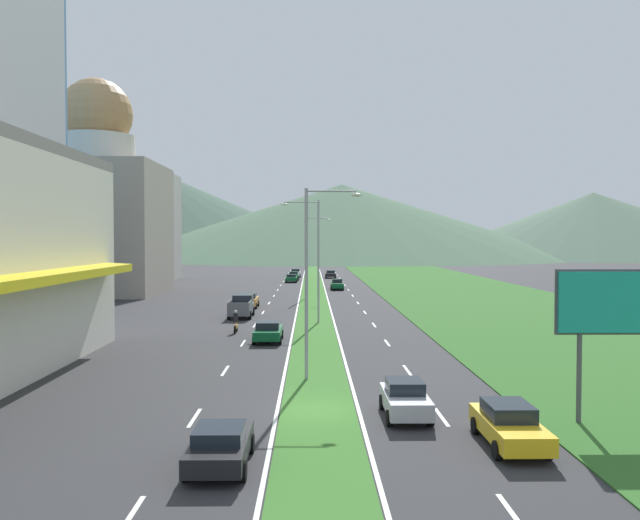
% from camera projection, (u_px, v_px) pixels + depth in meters
% --- Properties ---
extents(ground_plane, '(600.00, 600.00, 0.00)m').
position_uv_depth(ground_plane, '(318.00, 411.00, 27.66)').
color(ground_plane, '#2D2D30').
extents(grass_median, '(3.20, 240.00, 0.06)m').
position_uv_depth(grass_median, '(313.00, 293.00, 87.62)').
color(grass_median, '#387028').
rests_on(grass_median, ground_plane).
extents(grass_verge_right, '(24.00, 240.00, 0.06)m').
position_uv_depth(grass_verge_right, '(464.00, 293.00, 87.91)').
color(grass_verge_right, '#2D6023').
rests_on(grass_verge_right, ground_plane).
extents(lane_dash_left_1, '(0.16, 2.80, 0.01)m').
position_uv_depth(lane_dash_left_1, '(130.00, 517.00, 17.10)').
color(lane_dash_left_1, silver).
rests_on(lane_dash_left_1, ground_plane).
extents(lane_dash_left_2, '(0.16, 2.80, 0.01)m').
position_uv_depth(lane_dash_left_2, '(195.00, 418.00, 26.60)').
color(lane_dash_left_2, silver).
rests_on(lane_dash_left_2, ground_plane).
extents(lane_dash_left_3, '(0.16, 2.80, 0.01)m').
position_uv_depth(lane_dash_left_3, '(225.00, 371.00, 36.11)').
color(lane_dash_left_3, silver).
rests_on(lane_dash_left_3, ground_plane).
extents(lane_dash_left_4, '(0.16, 2.80, 0.01)m').
position_uv_depth(lane_dash_left_4, '(243.00, 343.00, 45.61)').
color(lane_dash_left_4, silver).
rests_on(lane_dash_left_4, ground_plane).
extents(lane_dash_left_5, '(0.16, 2.80, 0.01)m').
position_uv_depth(lane_dash_left_5, '(255.00, 325.00, 55.11)').
color(lane_dash_left_5, silver).
rests_on(lane_dash_left_5, ground_plane).
extents(lane_dash_left_6, '(0.16, 2.80, 0.01)m').
position_uv_depth(lane_dash_left_6, '(263.00, 312.00, 64.61)').
color(lane_dash_left_6, silver).
rests_on(lane_dash_left_6, ground_plane).
extents(lane_dash_left_7, '(0.16, 2.80, 0.01)m').
position_uv_depth(lane_dash_left_7, '(269.00, 303.00, 74.12)').
color(lane_dash_left_7, silver).
rests_on(lane_dash_left_7, ground_plane).
extents(lane_dash_left_8, '(0.16, 2.80, 0.01)m').
position_uv_depth(lane_dash_left_8, '(274.00, 296.00, 83.62)').
color(lane_dash_left_8, silver).
rests_on(lane_dash_left_8, ground_plane).
extents(lane_dash_left_9, '(0.16, 2.80, 0.01)m').
position_uv_depth(lane_dash_left_9, '(278.00, 290.00, 93.12)').
color(lane_dash_left_9, silver).
rests_on(lane_dash_left_9, ground_plane).
extents(lane_dash_left_10, '(0.16, 2.80, 0.01)m').
position_uv_depth(lane_dash_left_10, '(281.00, 285.00, 102.62)').
color(lane_dash_left_10, silver).
rests_on(lane_dash_left_10, ground_plane).
extents(lane_dash_left_11, '(0.16, 2.80, 0.01)m').
position_uv_depth(lane_dash_left_11, '(283.00, 281.00, 112.13)').
color(lane_dash_left_11, silver).
rests_on(lane_dash_left_11, ground_plane).
extents(lane_dash_left_12, '(0.16, 2.80, 0.01)m').
position_uv_depth(lane_dash_left_12, '(285.00, 278.00, 121.63)').
color(lane_dash_left_12, silver).
rests_on(lane_dash_left_12, ground_plane).
extents(lane_dash_left_13, '(0.16, 2.80, 0.01)m').
position_uv_depth(lane_dash_left_13, '(287.00, 275.00, 131.13)').
color(lane_dash_left_13, silver).
rests_on(lane_dash_left_13, ground_plane).
extents(lane_dash_left_14, '(0.16, 2.80, 0.01)m').
position_uv_depth(lane_dash_left_14, '(289.00, 273.00, 140.64)').
color(lane_dash_left_14, silver).
rests_on(lane_dash_left_14, ground_plane).
extents(lane_dash_left_15, '(0.16, 2.80, 0.01)m').
position_uv_depth(lane_dash_left_15, '(290.00, 271.00, 150.14)').
color(lane_dash_left_15, silver).
rests_on(lane_dash_left_15, ground_plane).
extents(lane_dash_right_1, '(0.16, 2.80, 0.01)m').
position_uv_depth(lane_dash_right_1, '(513.00, 515.00, 17.24)').
color(lane_dash_right_1, silver).
rests_on(lane_dash_right_1, ground_plane).
extents(lane_dash_right_2, '(0.16, 2.80, 0.01)m').
position_uv_depth(lane_dash_right_2, '(441.00, 417.00, 26.75)').
color(lane_dash_right_2, silver).
rests_on(lane_dash_right_2, ground_plane).
extents(lane_dash_right_3, '(0.16, 2.80, 0.01)m').
position_uv_depth(lane_dash_right_3, '(407.00, 370.00, 36.25)').
color(lane_dash_right_3, silver).
rests_on(lane_dash_right_3, ground_plane).
extents(lane_dash_right_4, '(0.16, 2.80, 0.01)m').
position_uv_depth(lane_dash_right_4, '(387.00, 343.00, 45.75)').
color(lane_dash_right_4, silver).
rests_on(lane_dash_right_4, ground_plane).
extents(lane_dash_right_5, '(0.16, 2.80, 0.01)m').
position_uv_depth(lane_dash_right_5, '(374.00, 325.00, 55.25)').
color(lane_dash_right_5, silver).
rests_on(lane_dash_right_5, ground_plane).
extents(lane_dash_right_6, '(0.16, 2.80, 0.01)m').
position_uv_depth(lane_dash_right_6, '(365.00, 312.00, 64.76)').
color(lane_dash_right_6, silver).
rests_on(lane_dash_right_6, ground_plane).
extents(lane_dash_right_7, '(0.16, 2.80, 0.01)m').
position_uv_depth(lane_dash_right_7, '(358.00, 303.00, 74.26)').
color(lane_dash_right_7, silver).
rests_on(lane_dash_right_7, ground_plane).
extents(lane_dash_right_8, '(0.16, 2.80, 0.01)m').
position_uv_depth(lane_dash_right_8, '(353.00, 296.00, 83.76)').
color(lane_dash_right_8, silver).
rests_on(lane_dash_right_8, ground_plane).
extents(lane_dash_right_9, '(0.16, 2.80, 0.01)m').
position_uv_depth(lane_dash_right_9, '(348.00, 290.00, 93.27)').
color(lane_dash_right_9, silver).
rests_on(lane_dash_right_9, ground_plane).
extents(lane_dash_right_10, '(0.16, 2.80, 0.01)m').
position_uv_depth(lane_dash_right_10, '(345.00, 285.00, 102.77)').
color(lane_dash_right_10, silver).
rests_on(lane_dash_right_10, ground_plane).
extents(lane_dash_right_11, '(0.16, 2.80, 0.01)m').
position_uv_depth(lane_dash_right_11, '(342.00, 281.00, 112.27)').
color(lane_dash_right_11, silver).
rests_on(lane_dash_right_11, ground_plane).
extents(lane_dash_right_12, '(0.16, 2.80, 0.01)m').
position_uv_depth(lane_dash_right_12, '(340.00, 278.00, 121.77)').
color(lane_dash_right_12, silver).
rests_on(lane_dash_right_12, ground_plane).
extents(lane_dash_right_13, '(0.16, 2.80, 0.01)m').
position_uv_depth(lane_dash_right_13, '(337.00, 275.00, 131.28)').
color(lane_dash_right_13, silver).
rests_on(lane_dash_right_13, ground_plane).
extents(lane_dash_right_14, '(0.16, 2.80, 0.01)m').
position_uv_depth(lane_dash_right_14, '(336.00, 273.00, 140.78)').
color(lane_dash_right_14, silver).
rests_on(lane_dash_right_14, ground_plane).
extents(lane_dash_right_15, '(0.16, 2.80, 0.01)m').
position_uv_depth(lane_dash_right_15, '(334.00, 270.00, 150.28)').
color(lane_dash_right_15, silver).
rests_on(lane_dash_right_15, ground_plane).
extents(edge_line_median_left, '(0.16, 240.00, 0.01)m').
position_uv_depth(edge_line_median_left, '(300.00, 293.00, 87.59)').
color(edge_line_median_left, silver).
rests_on(edge_line_median_left, ground_plane).
extents(edge_line_median_right, '(0.16, 240.00, 0.01)m').
position_uv_depth(edge_line_median_right, '(326.00, 293.00, 87.64)').
color(edge_line_median_right, silver).
rests_on(edge_line_median_right, ground_plane).
extents(domed_building, '(16.77, 16.77, 28.66)m').
position_uv_depth(domed_building, '(98.00, 209.00, 86.31)').
color(domed_building, '#9E9384').
rests_on(domed_building, ground_plane).
extents(midrise_colored, '(14.62, 14.62, 18.88)m').
position_uv_depth(midrise_colored, '(132.00, 227.00, 114.01)').
color(midrise_colored, '#B7B2A8').
rests_on(midrise_colored, ground_plane).
extents(hill_far_left, '(199.12, 199.12, 42.46)m').
position_uv_depth(hill_far_left, '(145.00, 210.00, 311.78)').
color(hill_far_left, '#3D5647').
rests_on(hill_far_left, ground_plane).
extents(hill_far_center, '(183.65, 183.65, 29.33)m').
position_uv_depth(hill_far_center, '(342.00, 221.00, 261.20)').
color(hill_far_center, '#47664C').
rests_on(hill_far_center, ground_plane).
extents(hill_far_right, '(137.81, 137.81, 25.96)m').
position_uv_depth(hill_far_right, '(593.00, 225.00, 259.57)').
color(hill_far_right, '#516B56').
rests_on(hill_far_right, ground_plane).
extents(street_lamp_near, '(2.97, 0.29, 9.99)m').
position_uv_depth(street_lamp_near, '(312.00, 271.00, 33.55)').
color(street_lamp_near, '#99999E').
rests_on(street_lamp_near, ground_plane).
extents(street_lamp_mid, '(3.37, 0.40, 10.72)m').
position_uv_depth(street_lamp_mid, '(315.00, 253.00, 56.32)').
color(street_lamp_mid, '#99999E').
rests_on(street_lamp_mid, ground_plane).
extents(street_lamp_far, '(3.12, 0.37, 10.07)m').
position_uv_depth(street_lamp_far, '(309.00, 252.00, 79.08)').
color(street_lamp_far, '#99999E').
rests_on(street_lamp_far, ground_plane).
extents(billboard_roadside, '(6.18, 0.28, 6.17)m').
position_uv_depth(billboard_roadside, '(633.00, 308.00, 25.61)').
color(billboard_roadside, '#4C4C51').
rests_on(billboard_roadside, ground_plane).
extents(car_0, '(2.00, 4.17, 1.35)m').
position_uv_depth(car_0, '(291.00, 278.00, 109.81)').
color(car_0, '#0C5128').
rests_on(car_0, ground_plane).
extents(car_1, '(1.85, 4.73, 1.52)m').
position_uv_depth(car_1, '(294.00, 276.00, 115.51)').
color(car_1, '#0C5128').
rests_on(car_1, ground_plane).
extents(car_2, '(2.00, 4.13, 1.42)m').
position_uv_depth(car_2, '(331.00, 274.00, 121.69)').
color(car_2, black).
rests_on(car_2, ground_plane).
extents(car_3, '(1.94, 4.61, 1.61)m').
position_uv_depth(car_3, '(296.00, 273.00, 123.90)').
color(car_3, silver).
rests_on(car_3, ground_plane).
extents(car_4, '(1.95, 4.24, 1.35)m').
position_uv_depth(car_4, '(220.00, 445.00, 20.90)').
color(car_4, black).
rests_on(car_4, ground_plane).
extents(car_5, '(2.04, 4.50, 1.46)m').
position_uv_depth(car_5, '(268.00, 331.00, 46.38)').
color(car_5, '#0C5128').
rests_on(car_5, ground_plane).
extents(car_6, '(1.94, 4.44, 1.56)m').
position_uv_depth(car_6, '(249.00, 300.00, 69.27)').
color(car_6, '#C6842D').
rests_on(car_6, ground_plane).
extents(car_7, '(1.86, 4.02, 1.52)m').
position_uv_depth(car_7, '(405.00, 399.00, 26.72)').
color(car_7, '#B2B2B7').
rests_on(car_7, ground_plane).
extents(car_8, '(1.86, 4.55, 1.53)m').
position_uv_depth(car_8, '(337.00, 284.00, 93.94)').
color(car_8, '#0C5128').
rests_on(car_8, ground_plane).
extents(car_9, '(1.93, 4.61, 1.50)m').
position_uv_depth(car_9, '(509.00, 424.00, 23.03)').
color(car_9, yellow).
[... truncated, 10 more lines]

